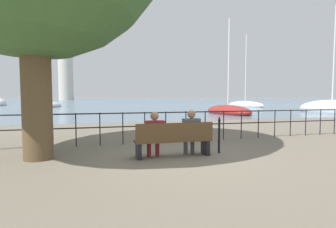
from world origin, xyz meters
TOP-DOWN VIEW (x-y plane):
  - ground_plane at (0.00, 0.00)m, footprint 1000.00×1000.00m
  - harbor_water at (0.00, 159.09)m, footprint 600.00×300.00m
  - park_bench at (0.00, -0.07)m, footprint 2.02×0.45m
  - seated_person_left at (-0.50, 0.01)m, footprint 0.49×0.35m
  - seated_person_right at (0.50, 0.01)m, footprint 0.44×0.35m
  - promenade_railing at (-0.00, 2.10)m, footprint 15.25×0.04m
  - closed_umbrella at (1.34, 0.05)m, footprint 0.09×0.09m
  - sailboat_1 at (19.85, 28.54)m, footprint 2.92×7.57m
  - sailboat_2 at (-8.32, 34.82)m, footprint 3.49×7.77m
  - sailboat_3 at (18.86, 12.54)m, footprint 2.40×7.15m
  - sailboat_4 at (9.53, 14.72)m, footprint 2.90×6.21m
  - harbor_lighthouse at (-14.14, 114.09)m, footprint 6.04×6.04m

SIDE VIEW (x-z plane):
  - ground_plane at x=0.00m, z-range 0.00..0.00m
  - harbor_water at x=0.00m, z-range 0.00..0.01m
  - sailboat_2 at x=-8.32m, z-range -4.21..4.71m
  - sailboat_4 at x=9.53m, z-range -4.12..4.65m
  - sailboat_1 at x=19.85m, z-range -5.26..5.89m
  - sailboat_3 at x=18.86m, z-range -4.72..5.51m
  - park_bench at x=0.00m, z-range -0.01..0.89m
  - closed_umbrella at x=1.34m, z-range 0.06..1.09m
  - seated_person_left at x=-0.50m, z-range 0.06..1.25m
  - seated_person_right at x=0.50m, z-range 0.06..1.27m
  - promenade_railing at x=0.00m, z-range 0.17..1.22m
  - harbor_lighthouse at x=-14.14m, z-range -0.85..23.55m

